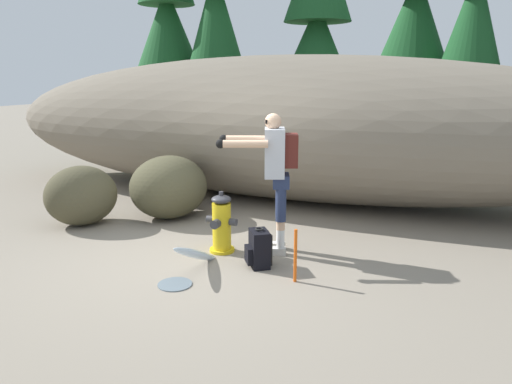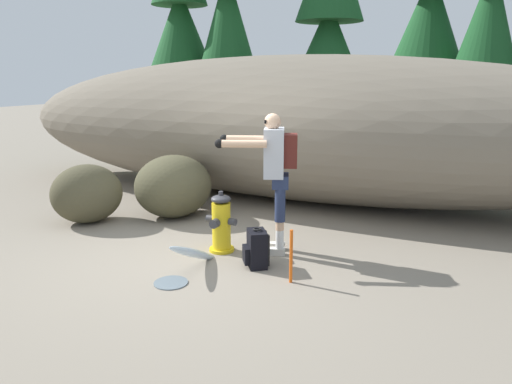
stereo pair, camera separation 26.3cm
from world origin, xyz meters
name	(u,v)px [view 1 (the left image)]	position (x,y,z in m)	size (l,w,h in m)	color
ground_plane	(197,258)	(0.00, 0.00, -0.02)	(56.00, 56.00, 0.04)	gray
dirt_embankment	(288,128)	(0.00, 3.35, 1.28)	(12.40, 3.20, 2.55)	#756B5B
fire_hydrant	(222,224)	(0.21, 0.28, 0.36)	(0.42, 0.37, 0.79)	gold
hydrant_water_jet	(194,258)	(0.21, -0.42, 0.16)	(0.37, 1.15, 0.55)	silver
utility_worker	(275,166)	(0.83, 0.54, 1.12)	(1.04, 0.73, 1.76)	beige
spare_backpack	(259,249)	(0.84, 0.01, 0.22)	(0.36, 0.36, 0.47)	black
boulder_large	(81,196)	(-2.25, 0.48, 0.45)	(1.06, 0.86, 0.90)	#49442F
boulder_mid	(169,187)	(-1.25, 1.31, 0.49)	(1.24, 1.10, 0.99)	#4A4630
pine_tree_far_left	(167,21)	(-4.49, 6.42, 3.57)	(2.27, 2.27, 6.36)	#47331E
pine_tree_left	(215,14)	(-2.94, 6.19, 3.66)	(2.13, 2.13, 7.16)	#47331E
pine_tree_center	(317,39)	(-0.56, 6.91, 3.04)	(2.51, 2.51, 5.81)	#47331E
pine_tree_right	(415,10)	(1.50, 8.67, 3.82)	(2.34, 2.34, 6.79)	#47331E
pine_tree_far_right	(475,8)	(2.89, 7.84, 3.70)	(1.86, 1.86, 6.78)	#47331E
survey_stake	(295,256)	(1.37, -0.24, 0.30)	(0.04, 0.04, 0.60)	#E55914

